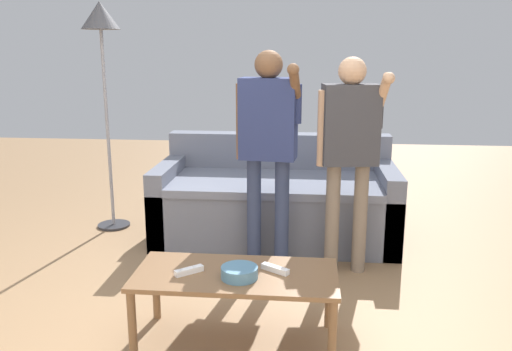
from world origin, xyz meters
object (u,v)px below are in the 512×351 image
(couch, at_px, (276,202))
(floor_lamp, at_px, (101,36))
(game_remote_wand_near, at_px, (275,269))
(game_remote_wand_far, at_px, (189,271))
(snack_bowl, at_px, (239,272))
(coffee_table, at_px, (236,281))
(player_center, at_px, (268,135))
(player_right, at_px, (350,141))
(game_remote_nunchuk, at_px, (230,273))

(couch, xyz_separation_m, floor_lamp, (-1.44, 0.10, 1.33))
(game_remote_wand_near, bearing_deg, game_remote_wand_far, -171.54)
(snack_bowl, bearing_deg, couch, 87.26)
(coffee_table, relative_size, game_remote_wand_near, 6.79)
(floor_lamp, height_order, game_remote_wand_far, floor_lamp)
(player_center, bearing_deg, floor_lamp, 151.99)
(couch, height_order, coffee_table, couch)
(coffee_table, relative_size, player_right, 0.71)
(couch, xyz_separation_m, player_center, (-0.02, -0.65, 0.66))
(floor_lamp, bearing_deg, game_remote_wand_near, -48.52)
(floor_lamp, xyz_separation_m, game_remote_wand_near, (1.54, -1.74, -1.22))
(player_right, bearing_deg, player_center, 177.81)
(couch, height_order, player_right, player_right)
(couch, height_order, game_remote_wand_near, couch)
(couch, distance_m, player_right, 1.07)
(coffee_table, distance_m, player_center, 1.19)
(game_remote_wand_far, bearing_deg, couch, 78.34)
(game_remote_nunchuk, xyz_separation_m, player_right, (0.66, 1.05, 0.51))
(player_center, height_order, game_remote_wand_near, player_center)
(game_remote_wand_far, bearing_deg, floor_lamp, 121.22)
(couch, bearing_deg, floor_lamp, 175.89)
(game_remote_wand_near, bearing_deg, floor_lamp, 131.48)
(coffee_table, xyz_separation_m, snack_bowl, (0.03, -0.06, 0.08))
(game_remote_nunchuk, relative_size, game_remote_wand_far, 0.62)
(snack_bowl, relative_size, floor_lamp, 0.10)
(floor_lamp, bearing_deg, couch, -4.11)
(floor_lamp, height_order, player_right, floor_lamp)
(coffee_table, xyz_separation_m, floor_lamp, (-1.33, 1.77, 1.28))
(coffee_table, bearing_deg, game_remote_nunchuk, -109.29)
(game_remote_wand_near, relative_size, game_remote_wand_far, 1.09)
(coffee_table, distance_m, game_remote_nunchuk, 0.10)
(player_center, bearing_deg, player_right, -2.19)
(player_center, bearing_deg, game_remote_wand_far, -107.57)
(coffee_table, distance_m, snack_bowl, 0.10)
(snack_bowl, bearing_deg, player_center, 86.63)
(game_remote_wand_near, bearing_deg, couch, 93.23)
(couch, relative_size, floor_lamp, 1.01)
(player_right, distance_m, game_remote_wand_near, 1.17)
(floor_lamp, xyz_separation_m, game_remote_wand_far, (1.09, -1.80, -1.22))
(couch, height_order, snack_bowl, couch)
(player_center, bearing_deg, snack_bowl, -93.37)
(floor_lamp, height_order, game_remote_wand_near, floor_lamp)
(snack_bowl, bearing_deg, player_right, 59.96)
(couch, distance_m, game_remote_wand_far, 1.74)
(snack_bowl, height_order, game_remote_wand_far, snack_bowl)
(game_remote_nunchuk, xyz_separation_m, floor_lamp, (-1.31, 1.83, 1.21))
(coffee_table, bearing_deg, game_remote_wand_far, -172.13)
(coffee_table, bearing_deg, snack_bowl, -66.58)
(game_remote_nunchuk, distance_m, game_remote_wand_far, 0.22)
(couch, relative_size, snack_bowl, 10.17)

